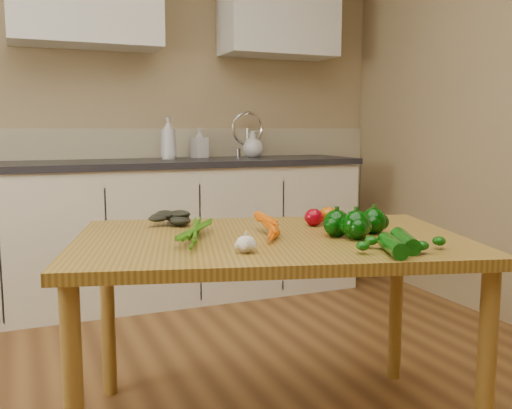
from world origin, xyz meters
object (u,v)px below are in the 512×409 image
at_px(tomato_a, 314,217).
at_px(zucchini_b, 393,246).
at_px(carrot_bunch, 245,228).
at_px(pepper_c, 356,225).
at_px(pepper_b, 374,221).
at_px(zucchini_a, 405,241).
at_px(soap_bottle_a, 168,138).
at_px(leafy_greens, 165,212).
at_px(pepper_a, 337,223).
at_px(soap_bottle_b, 199,143).
at_px(tomato_c, 355,219).
at_px(tomato_b, 328,215).
at_px(soap_bottle_c, 253,144).
at_px(garlic_bulb, 246,244).
at_px(table, 270,259).

relative_size(tomato_a, zucchini_b, 0.41).
bearing_deg(carrot_bunch, pepper_c, -12.45).
bearing_deg(carrot_bunch, tomato_a, 34.73).
bearing_deg(pepper_b, zucchini_a, -103.41).
bearing_deg(soap_bottle_a, pepper_c, 80.70).
relative_size(leafy_greens, pepper_b, 2.11).
height_order(pepper_a, zucchini_a, pepper_a).
bearing_deg(tomato_a, pepper_c, -89.28).
distance_m(soap_bottle_b, zucchini_b, 2.39).
relative_size(soap_bottle_b, tomato_c, 3.21).
distance_m(soap_bottle_b, leafy_greens, 1.71).
bearing_deg(carrot_bunch, soap_bottle_b, 92.73).
height_order(tomato_c, zucchini_b, tomato_c).
bearing_deg(tomato_c, zucchini_a, -101.26).
relative_size(tomato_a, tomato_b, 1.00).
bearing_deg(soap_bottle_c, garlic_bulb, -149.42).
distance_m(table, pepper_a, 0.26).
xyz_separation_m(pepper_c, tomato_a, (-0.00, 0.29, -0.02)).
relative_size(tomato_c, zucchini_a, 0.30).
xyz_separation_m(pepper_a, pepper_b, (0.16, 0.00, -0.00)).
bearing_deg(garlic_bulb, zucchini_b, -25.37).
height_order(soap_bottle_c, tomato_a, soap_bottle_c).
bearing_deg(pepper_b, soap_bottle_c, 80.33).
bearing_deg(tomato_c, tomato_a, 153.11).
height_order(soap_bottle_a, leafy_greens, soap_bottle_a).
xyz_separation_m(pepper_b, zucchini_a, (-0.06, -0.26, -0.02)).
bearing_deg(carrot_bunch, soap_bottle_c, 82.21).
xyz_separation_m(leafy_greens, pepper_c, (0.53, -0.55, 0.00)).
bearing_deg(soap_bottle_a, tomato_a, 81.29).
bearing_deg(pepper_a, soap_bottle_b, 86.23).
bearing_deg(tomato_c, soap_bottle_c, 80.15).
bearing_deg(pepper_a, pepper_c, -62.33).
bearing_deg(soap_bottle_b, soap_bottle_c, -36.90).
relative_size(soap_bottle_a, soap_bottle_c, 1.50).
height_order(pepper_a, pepper_b, pepper_a).
height_order(soap_bottle_a, pepper_b, soap_bottle_a).
bearing_deg(garlic_bulb, table, 50.04).
relative_size(soap_bottle_b, zucchini_b, 1.13).
relative_size(soap_bottle_b, soap_bottle_c, 1.13).
xyz_separation_m(soap_bottle_c, carrot_bunch, (-0.79, -1.85, -0.23)).
relative_size(soap_bottle_b, pepper_a, 2.21).
bearing_deg(garlic_bulb, pepper_a, 17.04).
bearing_deg(tomato_a, zucchini_b, -92.20).
bearing_deg(soap_bottle_a, soap_bottle_b, -167.68).
distance_m(pepper_c, zucchini_a, 0.20).
distance_m(soap_bottle_a, soap_bottle_b, 0.28).
bearing_deg(soap_bottle_c, pepper_a, -140.52).
height_order(pepper_b, pepper_c, pepper_c).
bearing_deg(table, tomato_c, 24.59).
xyz_separation_m(table, zucchini_b, (0.23, -0.40, 0.11)).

